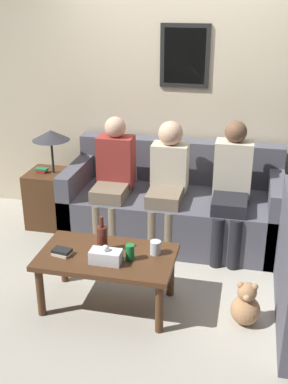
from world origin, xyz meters
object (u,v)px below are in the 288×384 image
at_px(wine_bottle, 102,238).
at_px(person_middle, 168,179).
at_px(drinking_glass, 156,248).
at_px(couch_main, 174,206).
at_px(coffee_table, 107,262).
at_px(person_left, 113,175).
at_px(person_right, 231,184).
at_px(teddy_bear, 246,306).

relative_size(wine_bottle, person_middle, 0.24).
xyz_separation_m(wine_bottle, drinking_glass, (0.40, 0.04, -0.06)).
xyz_separation_m(couch_main, coffee_table, (-0.30, -1.27, 0.07)).
height_order(couch_main, coffee_table, couch_main).
bearing_deg(person_left, wine_bottle, -78.51).
bearing_deg(person_middle, wine_bottle, -106.45).
bearing_deg(person_right, couch_main, 161.74).
relative_size(couch_main, teddy_bear, 5.96).
relative_size(drinking_glass, person_middle, 0.09).
relative_size(wine_bottle, person_left, 0.24).
bearing_deg(person_middle, person_right, -2.09).
relative_size(person_right, teddy_bear, 3.54).
xyz_separation_m(drinking_glass, person_left, (-0.62, 1.00, 0.16)).
relative_size(couch_main, drinking_glass, 19.40).
height_order(drinking_glass, person_left, person_left).
xyz_separation_m(person_left, person_right, (1.11, -0.00, 0.01)).
height_order(person_middle, person_right, person_right).
bearing_deg(person_middle, teddy_bear, -54.52).
distance_m(person_right, teddy_bear, 1.22).
bearing_deg(drinking_glass, person_middle, 95.24).
relative_size(person_middle, teddy_bear, 3.42).
height_order(couch_main, teddy_bear, couch_main).
relative_size(drinking_glass, person_right, 0.09).
bearing_deg(coffee_table, person_left, 103.36).
distance_m(person_left, teddy_bear, 1.78).
xyz_separation_m(drinking_glass, person_right, (0.50, 0.99, 0.17)).
xyz_separation_m(wine_bottle, teddy_bear, (1.10, -0.05, -0.40)).
distance_m(person_middle, teddy_bear, 1.46).
bearing_deg(person_left, teddy_bear, -39.68).
distance_m(person_left, person_middle, 0.52).
bearing_deg(couch_main, wine_bottle, -106.09).
relative_size(person_left, person_right, 0.98).
bearing_deg(wine_bottle, drinking_glass, 5.56).
relative_size(person_left, teddy_bear, 3.48).
relative_size(couch_main, person_left, 1.71).
distance_m(drinking_glass, person_left, 1.18).
height_order(wine_bottle, person_middle, person_middle).
height_order(drinking_glass, teddy_bear, drinking_glass).
xyz_separation_m(coffee_table, person_right, (0.85, 1.09, 0.29)).
height_order(coffee_table, person_left, person_left).
bearing_deg(teddy_bear, coffee_table, -179.98).
xyz_separation_m(person_left, person_middle, (0.52, 0.02, 0.00)).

